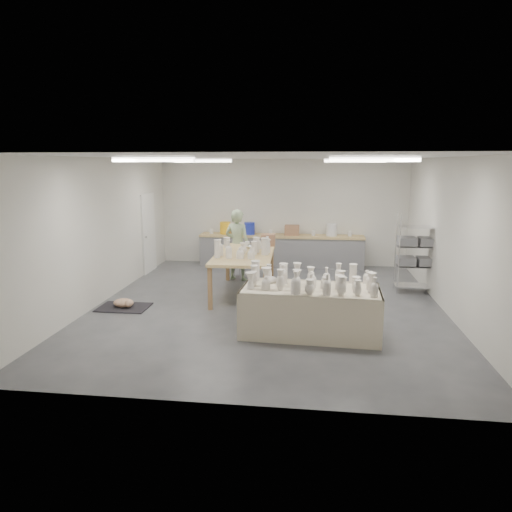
# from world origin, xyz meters

# --- Properties ---
(room) EXTENTS (8.00, 8.02, 3.00)m
(room) POSITION_xyz_m (-0.11, 0.08, 2.06)
(room) COLOR #424449
(room) RESTS_ON ground
(back_counter) EXTENTS (4.60, 0.60, 1.24)m
(back_counter) POSITION_xyz_m (-0.01, 3.68, 0.49)
(back_counter) COLOR tan
(back_counter) RESTS_ON ground
(wire_shelf) EXTENTS (0.88, 0.48, 1.80)m
(wire_shelf) POSITION_xyz_m (3.20, 1.40, 0.92)
(wire_shelf) COLOR silver
(wire_shelf) RESTS_ON ground
(drying_table) EXTENTS (2.37, 1.21, 1.19)m
(drying_table) POSITION_xyz_m (0.86, -1.50, 0.46)
(drying_table) COLOR olive
(drying_table) RESTS_ON ground
(work_table) EXTENTS (1.33, 2.53, 1.31)m
(work_table) POSITION_xyz_m (-0.57, 0.82, 0.94)
(work_table) COLOR tan
(work_table) RESTS_ON ground
(rug) EXTENTS (1.00, 0.70, 0.02)m
(rug) POSITION_xyz_m (-2.90, -0.53, 0.01)
(rug) COLOR black
(rug) RESTS_ON ground
(cat) EXTENTS (0.49, 0.42, 0.18)m
(cat) POSITION_xyz_m (-2.88, -0.55, 0.11)
(cat) COLOR white
(cat) RESTS_ON rug
(potter) EXTENTS (0.74, 0.59, 1.78)m
(potter) POSITION_xyz_m (-0.97, 2.01, 0.89)
(potter) COLOR #93AB84
(potter) RESTS_ON ground
(red_stool) EXTENTS (0.45, 0.45, 0.32)m
(red_stool) POSITION_xyz_m (-0.97, 2.28, 0.28)
(red_stool) COLOR #A62017
(red_stool) RESTS_ON ground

